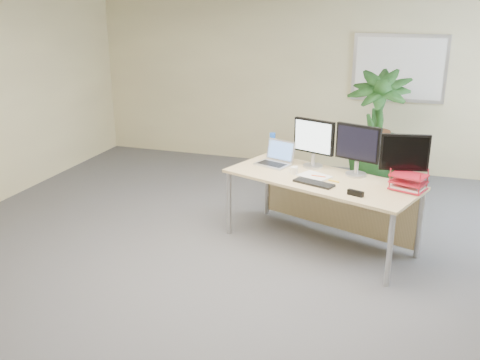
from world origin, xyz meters
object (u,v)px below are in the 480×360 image
(monitor_right, at_px, (358,147))
(laptop, at_px, (276,159))
(desk, at_px, (326,190))
(monitor_left, at_px, (314,140))
(floor_plant, at_px, (375,136))

(monitor_right, relative_size, laptop, 1.22)
(desk, height_order, monitor_right, monitor_right)
(monitor_left, height_order, laptop, monitor_left)
(desk, distance_m, monitor_right, 0.55)
(desk, bearing_deg, laptop, 160.13)
(desk, relative_size, laptop, 4.87)
(desk, xyz_separation_m, monitor_left, (-0.19, 0.24, 0.46))
(floor_plant, height_order, laptop, floor_plant)
(monitor_left, height_order, monitor_right, monitor_right)
(floor_plant, distance_m, monitor_left, 1.74)
(monitor_left, xyz_separation_m, monitor_right, (0.48, -0.15, 0.00))
(desk, bearing_deg, monitor_left, 129.47)
(monitor_right, bearing_deg, monitor_left, 163.05)
(monitor_left, distance_m, laptop, 0.47)
(floor_plant, bearing_deg, laptop, -119.60)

